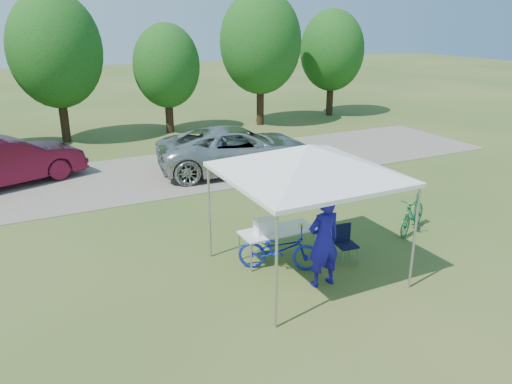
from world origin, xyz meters
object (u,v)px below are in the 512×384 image
at_px(folding_chair, 344,240).
at_px(sedan, 6,161).
at_px(cyclist, 324,241).
at_px(bike_blue, 279,249).
at_px(folding_table, 278,232).
at_px(bike_green, 413,214).
at_px(minivan, 238,149).
at_px(cooler, 265,226).

distance_m(folding_chair, sedan, 11.02).
relative_size(cyclist, bike_blue, 1.10).
xyz_separation_m(folding_table, bike_green, (3.69, -0.19, -0.18)).
bearing_deg(cyclist, bike_green, -161.24).
bearing_deg(folding_table, sedan, 121.95).
bearing_deg(folding_chair, bike_blue, 177.05).
distance_m(bike_green, minivan, 6.77).
relative_size(cyclist, minivan, 0.35).
relative_size(folding_chair, sedan, 0.17).
height_order(folding_chair, cooler, cooler).
distance_m(cyclist, sedan, 11.04).
bearing_deg(cyclist, bike_blue, -65.12).
xyz_separation_m(cooler, minivan, (2.29, 6.35, -0.06)).
bearing_deg(folding_table, minivan, 72.83).
height_order(folding_chair, bike_green, bike_green).
bearing_deg(cyclist, folding_chair, -146.60).
relative_size(bike_green, minivan, 0.28).
bearing_deg(folding_table, bike_green, -3.02).
relative_size(folding_table, minivan, 0.30).
xyz_separation_m(cyclist, bike_blue, (-0.45, 0.95, -0.50)).
bearing_deg(bike_green, cyclist, -98.59).
height_order(folding_table, minivan, minivan).
distance_m(folding_chair, bike_blue, 1.50).
distance_m(folding_table, sedan, 9.72).
bearing_deg(bike_green, sedan, -161.38).
bearing_deg(cooler, folding_table, 0.00).
height_order(folding_table, cooler, cooler).
distance_m(cooler, sedan, 9.55).
bearing_deg(sedan, cyclist, -169.40).
distance_m(minivan, sedan, 7.36).
xyz_separation_m(bike_green, minivan, (-1.72, 6.54, 0.32)).
distance_m(folding_table, cooler, 0.38).
bearing_deg(bike_blue, cooler, 47.74).
bearing_deg(folding_chair, cyclist, -138.79).
distance_m(cyclist, minivan, 7.92).
bearing_deg(minivan, cooler, 170.82).
distance_m(cooler, bike_green, 4.04).
height_order(bike_green, sedan, sedan).
bearing_deg(bike_blue, bike_green, -54.40).
xyz_separation_m(folding_chair, bike_green, (2.42, 0.51, -0.01)).
bearing_deg(folding_table, cyclist, -80.02).
height_order(cooler, bike_blue, cooler).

